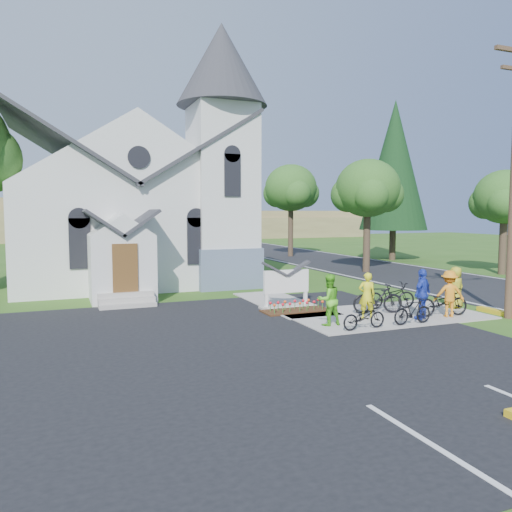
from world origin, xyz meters
name	(u,v)px	position (x,y,z in m)	size (l,w,h in m)	color
ground	(357,322)	(0.00, 0.00, 0.00)	(120.00, 120.00, 0.00)	#305A19
parking_lot	(167,359)	(-7.00, -2.00, 0.01)	(20.00, 16.00, 0.02)	black
road	(360,266)	(10.00, 15.00, 0.01)	(8.00, 90.00, 0.02)	black
sidewalk	(385,315)	(1.50, 0.50, 0.03)	(7.00, 4.00, 0.05)	#A9A298
church	(138,184)	(-5.48, 12.48, 5.25)	(12.35, 12.00, 13.00)	silver
church_sign	(286,282)	(-1.20, 3.20, 1.03)	(2.20, 0.40, 1.70)	#A9A298
flower_bed	(296,311)	(-1.20, 2.30, 0.04)	(2.60, 1.10, 0.07)	#3B2510
tree_road_near	(368,189)	(8.50, 12.00, 5.21)	(4.00, 4.00, 7.05)	#3A291F
tree_road_mid	(291,188)	(9.00, 24.00, 5.78)	(4.40, 4.40, 7.80)	#3A291F
tree_road_far	(505,198)	(15.50, 8.00, 4.63)	(3.60, 3.60, 6.30)	#3A291F
conifer	(394,165)	(15.00, 18.00, 7.39)	(5.20, 5.20, 12.40)	#3A291F
distant_hills	(155,224)	(3.36, 56.33, 2.17)	(61.00, 10.00, 5.60)	olive
cyclist_0	(367,295)	(0.50, 0.18, 0.86)	(0.59, 0.39, 1.61)	yellow
bike_0	(364,316)	(-0.55, -1.20, 0.46)	(0.54, 1.56, 0.82)	black
cyclist_1	(329,300)	(-1.30, -0.27, 0.90)	(0.82, 0.64, 1.69)	#59C625
bike_1	(378,298)	(1.35, 0.73, 0.61)	(0.53, 1.86, 1.12)	black
cyclist_2	(422,294)	(2.18, -0.67, 0.93)	(1.03, 0.43, 1.76)	#253CB9
bike_2	(443,302)	(3.21, -0.53, 0.56)	(0.68, 1.95, 1.02)	black
cyclist_3	(449,294)	(3.35, -0.69, 0.87)	(1.07, 0.61, 1.65)	orange
bike_3	(413,311)	(1.34, -1.20, 0.50)	(0.42, 1.50, 0.90)	black
cyclist_4	(456,288)	(4.70, 0.43, 0.86)	(0.79, 0.52, 1.62)	#AEA420
bike_4	(390,296)	(2.33, 1.30, 0.56)	(0.68, 1.94, 1.02)	black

